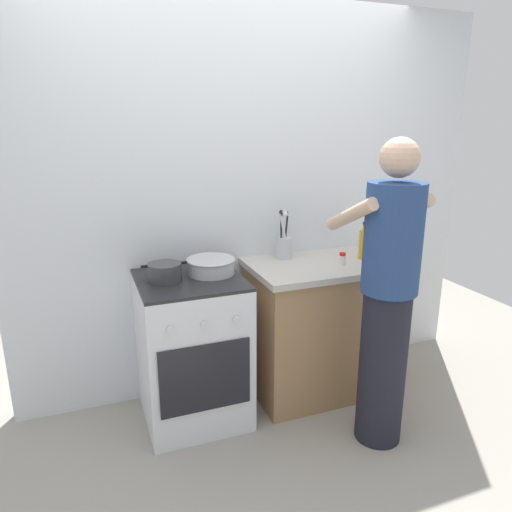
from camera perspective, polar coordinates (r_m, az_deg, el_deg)
name	(u,v)px	position (r m, az deg, el deg)	size (l,w,h in m)	color
ground	(255,415)	(3.11, -0.08, -18.67)	(6.00, 6.00, 0.00)	gray
back_wall	(257,203)	(3.14, 0.09, 6.46)	(3.20, 0.10, 2.50)	silver
countertop	(324,326)	(3.22, 8.25, -8.39)	(1.00, 0.60, 0.90)	#99724C
stove_range	(192,349)	(2.92, -7.70, -11.08)	(0.60, 0.62, 0.90)	silver
pot	(165,272)	(2.71, -11.00, -1.93)	(0.26, 0.19, 0.10)	#38383D
mixing_bowl	(211,265)	(2.80, -5.48, -1.13)	(0.29, 0.29, 0.09)	#B7B7BC
utensil_crock	(284,243)	(3.09, 3.41, 1.55)	(0.10, 0.10, 0.33)	silver
spice_bottle	(342,259)	(3.00, 10.40, -0.37)	(0.04, 0.04, 0.08)	silver
oil_bottle	(364,243)	(3.15, 12.91, 1.49)	(0.06, 0.06, 0.25)	gold
person	(387,298)	(2.63, 15.62, -4.92)	(0.41, 0.50, 1.70)	black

